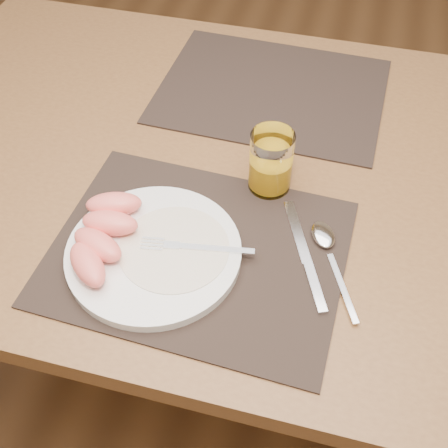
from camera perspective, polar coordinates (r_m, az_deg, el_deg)
ground at (r=1.63m, az=0.94°, el=-13.37°), size 5.00×5.00×0.00m
table at (r=1.08m, az=1.38°, el=3.17°), size 1.40×0.90×0.75m
placemat_near at (r=0.88m, az=-2.66°, el=-2.85°), size 0.46×0.37×0.00m
placemat_far at (r=1.18m, az=4.85°, el=13.35°), size 0.46×0.36×0.00m
plate at (r=0.87m, az=-7.14°, el=-2.90°), size 0.27×0.27×0.02m
plate_dressing at (r=0.86m, az=-5.10°, el=-2.44°), size 0.17×0.17×0.00m
fork at (r=0.86m, az=-3.76°, el=-2.31°), size 0.18×0.04×0.00m
knife at (r=0.87m, az=8.46°, el=-3.93°), size 0.10×0.21×0.01m
spoon at (r=0.89m, az=10.30°, el=-1.81°), size 0.10×0.18×0.01m
juice_glass at (r=0.94m, az=4.77°, el=6.07°), size 0.07×0.07×0.11m
grapefruit_wedges at (r=0.87m, az=-12.23°, el=-0.93°), size 0.11×0.20×0.04m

